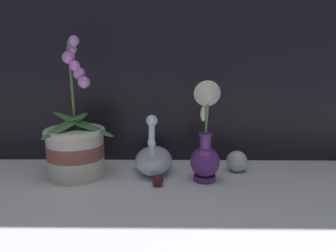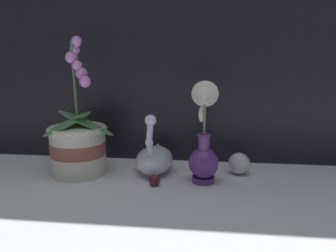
{
  "view_description": "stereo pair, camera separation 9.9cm",
  "coord_description": "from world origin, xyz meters",
  "px_view_note": "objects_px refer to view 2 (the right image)",
  "views": [
    {
      "loc": [
        0.05,
        -0.82,
        0.36
      ],
      "look_at": [
        0.04,
        0.15,
        0.16
      ],
      "focal_mm": 35.0,
      "sensor_mm": 36.0,
      "label": 1
    },
    {
      "loc": [
        0.15,
        -0.81,
        0.36
      ],
      "look_at": [
        0.04,
        0.15,
        0.16
      ],
      "focal_mm": 35.0,
      "sensor_mm": 36.0,
      "label": 2
    }
  ],
  "objects_px": {
    "blue_vase": "(204,144)",
    "glass_sphere": "(239,163)",
    "orchid_potted_plant": "(78,144)",
    "swan_figurine": "(154,158)"
  },
  "relations": [
    {
      "from": "orchid_potted_plant",
      "to": "swan_figurine",
      "type": "xyz_separation_m",
      "value": [
        0.23,
        0.04,
        -0.05
      ]
    },
    {
      "from": "swan_figurine",
      "to": "blue_vase",
      "type": "xyz_separation_m",
      "value": [
        0.16,
        -0.08,
        0.07
      ]
    },
    {
      "from": "blue_vase",
      "to": "glass_sphere",
      "type": "distance_m",
      "value": 0.17
    },
    {
      "from": "swan_figurine",
      "to": "blue_vase",
      "type": "relative_size",
      "value": 0.7
    },
    {
      "from": "orchid_potted_plant",
      "to": "glass_sphere",
      "type": "xyz_separation_m",
      "value": [
        0.5,
        0.05,
        -0.06
      ]
    },
    {
      "from": "swan_figurine",
      "to": "blue_vase",
      "type": "height_order",
      "value": "blue_vase"
    },
    {
      "from": "orchid_potted_plant",
      "to": "blue_vase",
      "type": "distance_m",
      "value": 0.39
    },
    {
      "from": "orchid_potted_plant",
      "to": "swan_figurine",
      "type": "distance_m",
      "value": 0.24
    },
    {
      "from": "swan_figurine",
      "to": "glass_sphere",
      "type": "distance_m",
      "value": 0.27
    },
    {
      "from": "orchid_potted_plant",
      "to": "swan_figurine",
      "type": "bearing_deg",
      "value": 9.12
    }
  ]
}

